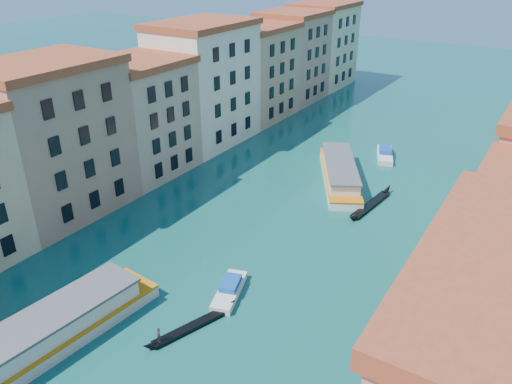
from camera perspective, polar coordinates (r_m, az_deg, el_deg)
left_bank_palazzos at (r=85.08m, az=-8.52°, el=10.77°), size 12.80×128.40×21.00m
quay at (r=70.26m, az=23.94°, el=-2.86°), size 4.00×140.00×1.00m
vaporetto_near at (r=49.11m, az=-22.90°, el=-14.72°), size 6.99×22.25×3.25m
vaporetto_far at (r=76.64m, az=9.53°, el=2.29°), size 13.82×19.89×3.00m
gondola_fore at (r=48.36m, az=-7.40°, el=-14.91°), size 4.23×10.13×2.09m
gondola_far at (r=70.24m, az=13.07°, el=-1.26°), size 2.37×12.46×1.76m
motorboat_mid at (r=51.98m, az=-3.04°, el=-11.06°), size 4.01×6.90×1.36m
motorboat_far at (r=87.00m, az=14.51°, el=4.23°), size 4.88×7.87×1.56m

